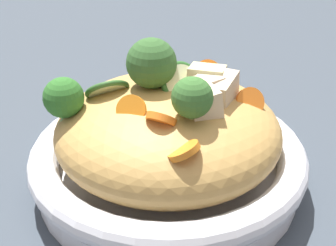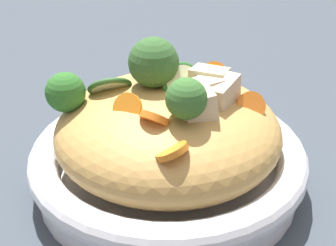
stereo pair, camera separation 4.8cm
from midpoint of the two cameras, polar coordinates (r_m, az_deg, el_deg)
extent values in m
plane|color=#37404A|center=(0.52, -2.66, -7.04)|extent=(3.00, 3.00, 0.00)
cylinder|color=white|center=(0.52, -2.69, -6.11)|extent=(0.26, 0.26, 0.02)
torus|color=white|center=(0.50, -2.76, -3.74)|extent=(0.28, 0.28, 0.03)
ellipsoid|color=tan|center=(0.49, -2.84, -0.97)|extent=(0.22, 0.22, 0.09)
torus|color=tan|center=(0.49, -3.64, 1.90)|extent=(0.04, 0.04, 0.02)
torus|color=tan|center=(0.48, -0.48, 2.64)|extent=(0.09, 0.09, 0.02)
cone|color=#A4BB6E|center=(0.43, -0.47, 0.27)|extent=(0.02, 0.02, 0.02)
sphere|color=#38692E|center=(0.42, -0.48, 2.86)|extent=(0.05, 0.05, 0.04)
cone|color=#9ABD71|center=(0.48, -5.16, 3.94)|extent=(0.03, 0.03, 0.01)
sphere|color=#335D2C|center=(0.47, -5.30, 6.62)|extent=(0.07, 0.07, 0.05)
cone|color=#9BBC7C|center=(0.49, -14.45, 0.47)|extent=(0.02, 0.02, 0.02)
sphere|color=#2D6827|center=(0.48, -14.77, 2.76)|extent=(0.05, 0.05, 0.04)
cylinder|color=orange|center=(0.49, -0.72, 4.76)|extent=(0.03, 0.03, 0.02)
cylinder|color=orange|center=(0.52, 1.94, 5.64)|extent=(0.03, 0.04, 0.03)
cylinder|color=orange|center=(0.47, 6.55, 2.36)|extent=(0.03, 0.03, 0.03)
cylinder|color=orange|center=(0.40, -1.62, -3.30)|extent=(0.03, 0.03, 0.02)
cylinder|color=orange|center=(0.44, -7.23, 1.28)|extent=(0.03, 0.03, 0.03)
cylinder|color=orange|center=(0.42, -4.05, 0.35)|extent=(0.03, 0.03, 0.02)
cylinder|color=beige|center=(0.48, -1.64, 4.62)|extent=(0.04, 0.03, 0.03)
torus|color=#2C6128|center=(0.48, -1.64, 4.62)|extent=(0.05, 0.04, 0.04)
cylinder|color=beige|center=(0.49, -9.84, 3.67)|extent=(0.05, 0.04, 0.03)
torus|color=#2F5C27|center=(0.49, -9.84, 3.67)|extent=(0.05, 0.05, 0.03)
cube|color=beige|center=(0.46, 1.23, 3.63)|extent=(0.04, 0.03, 0.03)
cube|color=beige|center=(0.48, 1.59, 4.81)|extent=(0.05, 0.05, 0.03)
cube|color=beige|center=(0.46, 2.45, 3.81)|extent=(0.05, 0.05, 0.03)
cube|color=beige|center=(0.44, 1.15, 2.44)|extent=(0.04, 0.04, 0.03)
camera|label=1|loc=(0.02, -92.86, -1.64)|focal=53.12mm
camera|label=2|loc=(0.02, 87.14, 1.64)|focal=53.12mm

